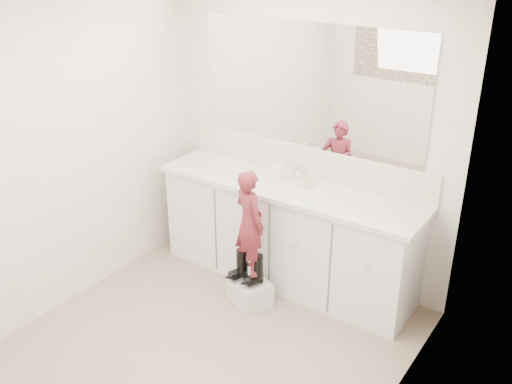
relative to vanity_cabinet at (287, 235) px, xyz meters
The scene contains 17 objects.
floor 1.30m from the vanity_cabinet, 90.00° to the right, with size 3.00×3.00×0.00m, color #7F6D53.
ceiling 2.32m from the vanity_cabinet, 90.00° to the right, with size 3.00×3.00×0.00m, color white.
wall_back 0.82m from the vanity_cabinet, 90.00° to the left, with size 2.60×2.60×0.00m, color beige.
wall_left 1.95m from the vanity_cabinet, 136.70° to the right, with size 3.00×3.00×0.00m, color beige.
wall_right 1.95m from the vanity_cabinet, 43.30° to the right, with size 3.00×3.00×0.00m, color beige.
vanity_cabinet is the anchor object (origin of this frame).
countertop 0.45m from the vanity_cabinet, 90.00° to the right, with size 2.28×0.58×0.04m, color beige.
backsplash 0.64m from the vanity_cabinet, 90.00° to the left, with size 2.28×0.03×0.25m, color beige.
mirror 1.24m from the vanity_cabinet, 90.00° to the left, with size 2.00×0.02×1.00m, color white.
faucet 0.54m from the vanity_cabinet, 90.00° to the left, with size 0.08×0.08×0.10m, color silver.
cup 0.53m from the vanity_cabinet, 16.11° to the left, with size 0.09×0.09×0.08m, color beige.
soap_bottle 0.58m from the vanity_cabinet, 156.67° to the left, with size 0.09×0.09×0.20m, color white.
step_stool 0.58m from the vanity_cabinet, 96.33° to the right, with size 0.32×0.26×0.20m, color silver.
boot_left 0.50m from the vanity_cabinet, 105.04° to the right, with size 0.10×0.18×0.26m, color black, non-canonical shape.
boot_right 0.48m from the vanity_cabinet, 87.31° to the right, with size 0.10×0.18×0.26m, color black, non-canonical shape.
toddler 0.57m from the vanity_cabinet, 96.33° to the right, with size 0.31×0.21×0.86m, color #A4323C.
toothbrush 0.64m from the vanity_cabinet, 87.91° to the right, with size 0.01×0.01×0.14m, color #CE5097.
Camera 1 is at (2.18, -2.40, 2.74)m, focal length 40.00 mm.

